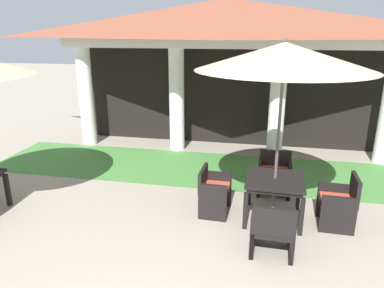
{
  "coord_description": "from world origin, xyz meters",
  "views": [
    {
      "loc": [
        0.94,
        -1.66,
        3.09
      ],
      "look_at": [
        -0.27,
        4.31,
        1.14
      ],
      "focal_mm": 33.45,
      "sensor_mm": 36.0,
      "label": 1
    }
  ],
  "objects_px": {
    "patio_chair_near_foreground_east": "(339,203)",
    "patio_chair_near_foreground_west": "(214,191)",
    "patio_umbrella_near_foreground": "(284,57)",
    "patio_chair_near_foreground_south": "(273,229)",
    "patio_table_near_foreground": "(275,184)",
    "patio_chair_near_foreground_north": "(274,174)"
  },
  "relations": [
    {
      "from": "patio_umbrella_near_foreground",
      "to": "patio_chair_near_foreground_east",
      "type": "distance_m",
      "value": 2.52
    },
    {
      "from": "patio_chair_near_foreground_south",
      "to": "patio_chair_near_foreground_north",
      "type": "height_order",
      "value": "same"
    },
    {
      "from": "patio_table_near_foreground",
      "to": "patio_chair_near_foreground_south",
      "type": "distance_m",
      "value": 1.06
    },
    {
      "from": "patio_chair_near_foreground_east",
      "to": "patio_chair_near_foreground_north",
      "type": "xyz_separation_m",
      "value": [
        -1.01,
        1.06,
        0.0
      ]
    },
    {
      "from": "patio_chair_near_foreground_east",
      "to": "patio_chair_near_foreground_south",
      "type": "height_order",
      "value": "patio_chair_near_foreground_east"
    },
    {
      "from": "patio_chair_near_foreground_north",
      "to": "patio_table_near_foreground",
      "type": "bearing_deg",
      "value": 90.0
    },
    {
      "from": "patio_table_near_foreground",
      "to": "patio_chair_near_foreground_north",
      "type": "relative_size",
      "value": 1.17
    },
    {
      "from": "patio_chair_near_foreground_east",
      "to": "patio_chair_near_foreground_north",
      "type": "height_order",
      "value": "patio_chair_near_foreground_east"
    },
    {
      "from": "patio_umbrella_near_foreground",
      "to": "patio_table_near_foreground",
      "type": "bearing_deg",
      "value": 90.0
    },
    {
      "from": "patio_table_near_foreground",
      "to": "patio_chair_near_foreground_east",
      "type": "xyz_separation_m",
      "value": [
        1.04,
        -0.03,
        -0.24
      ]
    },
    {
      "from": "patio_chair_near_foreground_south",
      "to": "patio_chair_near_foreground_west",
      "type": "bearing_deg",
      "value": 134.9
    },
    {
      "from": "patio_umbrella_near_foreground",
      "to": "patio_chair_near_foreground_south",
      "type": "bearing_deg",
      "value": -91.63
    },
    {
      "from": "patio_chair_near_foreground_north",
      "to": "patio_chair_near_foreground_west",
      "type": "xyz_separation_m",
      "value": [
        -1.06,
        -1.0,
        -0.01
      ]
    },
    {
      "from": "patio_table_near_foreground",
      "to": "patio_umbrella_near_foreground",
      "type": "height_order",
      "value": "patio_umbrella_near_foreground"
    },
    {
      "from": "patio_table_near_foreground",
      "to": "patio_chair_near_foreground_west",
      "type": "bearing_deg",
      "value": 178.37
    },
    {
      "from": "patio_table_near_foreground",
      "to": "patio_chair_near_foreground_north",
      "type": "height_order",
      "value": "patio_chair_near_foreground_north"
    },
    {
      "from": "patio_umbrella_near_foreground",
      "to": "patio_chair_near_foreground_east",
      "type": "height_order",
      "value": "patio_umbrella_near_foreground"
    },
    {
      "from": "patio_chair_near_foreground_east",
      "to": "patio_chair_near_foreground_west",
      "type": "xyz_separation_m",
      "value": [
        -2.06,
        0.06,
        -0.0
      ]
    },
    {
      "from": "patio_umbrella_near_foreground",
      "to": "patio_chair_near_foreground_north",
      "type": "relative_size",
      "value": 3.61
    },
    {
      "from": "patio_umbrella_near_foreground",
      "to": "patio_chair_near_foreground_south",
      "type": "relative_size",
      "value": 3.61
    },
    {
      "from": "patio_chair_near_foreground_south",
      "to": "patio_chair_near_foreground_east",
      "type": "bearing_deg",
      "value": 44.93
    },
    {
      "from": "patio_umbrella_near_foreground",
      "to": "patio_chair_near_foreground_north",
      "type": "bearing_deg",
      "value": 88.37
    }
  ]
}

